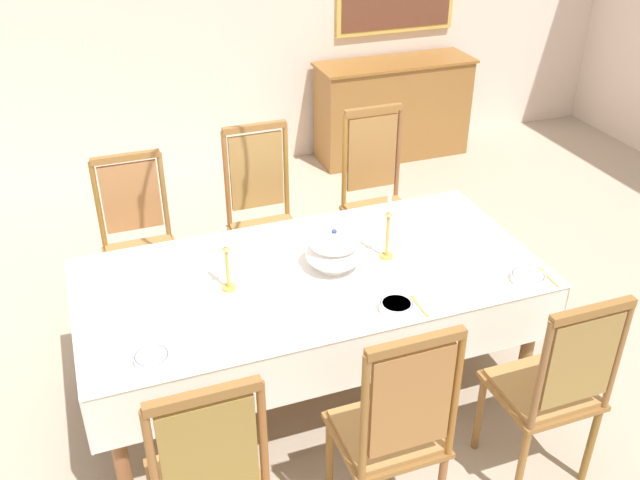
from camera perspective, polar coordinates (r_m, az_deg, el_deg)
The scene contains 18 objects.
ground at distance 4.11m, azimuth -0.79°, elevation -11.61°, with size 8.15×6.05×0.04m, color #B4A690.
dining_table at distance 3.66m, azimuth -0.77°, elevation -3.63°, with size 2.33×1.12×0.76m.
tablecloth at distance 3.66m, azimuth -0.77°, elevation -3.54°, with size 2.35×1.14×0.30m.
chair_south_a at distance 2.89m, azimuth -9.00°, elevation -18.51°, with size 0.44×0.42×1.13m.
chair_north_a at distance 4.41m, azimuth -14.35°, elevation -0.13°, with size 0.44×0.42×1.08m.
chair_south_b at distance 3.05m, azimuth 5.97°, elevation -14.77°, with size 0.44×0.42×1.14m.
chair_north_b at distance 4.51m, azimuth -4.56°, elevation 1.94°, with size 0.44×0.42×1.16m.
chair_south_c at distance 3.41m, azimuth 18.25°, elevation -11.03°, with size 0.44×0.42×1.08m.
chair_north_c at distance 4.75m, azimuth 4.66°, elevation 3.56°, with size 0.44×0.42×1.17m.
soup_tureen at distance 3.60m, azimuth 1.14°, elevation -0.77°, with size 0.29×0.29×0.23m.
candlestick_west at distance 3.45m, azimuth -7.48°, elevation -2.02°, with size 0.07×0.07×0.35m.
candlestick_east at distance 3.68m, azimuth 5.47°, elevation 0.62°, with size 0.07×0.07×0.38m.
bowl_near_left at distance 3.70m, azimuth 16.39°, elevation -2.87°, with size 0.17×0.17×0.04m.
bowl_near_right at distance 3.37m, azimuth 6.17°, elevation -5.28°, with size 0.17×0.17×0.04m.
bowl_far_left at distance 3.14m, azimuth -13.39°, elevation -9.21°, with size 0.15×0.15×0.04m.
spoon_primary at distance 3.79m, azimuth 17.55°, elevation -2.51°, with size 0.03×0.18×0.01m.
spoon_secondary at distance 3.44m, azimuth 7.66°, elevation -4.87°, with size 0.03×0.18×0.01m.
sideboard at distance 6.68m, azimuth 5.87°, elevation 10.42°, with size 1.44×0.48×0.90m.
Camera 1 is at (-1.00, -2.88, 2.75)m, focal length 39.76 mm.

